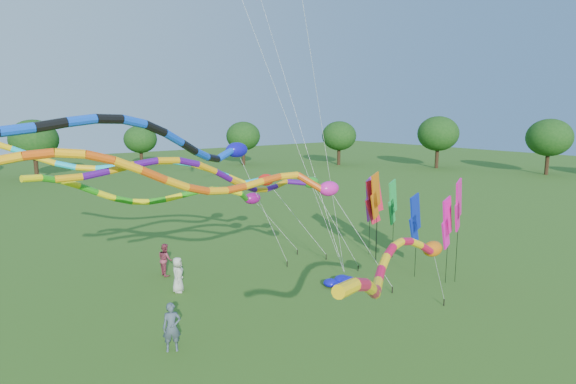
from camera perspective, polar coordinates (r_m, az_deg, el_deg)
ground at (r=19.74m, az=9.63°, el=-14.67°), size 160.00×160.00×0.00m
tree_ring at (r=19.70m, az=7.45°, el=2.28°), size 121.58×117.50×9.67m
tube_kite_red at (r=14.36m, az=13.64°, el=-7.88°), size 11.45×5.77×5.80m
tube_kite_orange at (r=16.84m, az=-6.45°, el=1.43°), size 14.51×1.61×7.60m
tube_kite_purple at (r=18.44m, az=-5.54°, el=1.57°), size 13.82×1.81×7.16m
tube_kite_blue at (r=17.59m, az=-14.99°, el=5.82°), size 15.23×5.10×8.66m
tube_kite_cyan at (r=23.64m, az=-13.47°, el=2.58°), size 14.48×5.57×7.37m
tube_kite_green at (r=22.84m, az=-12.07°, el=-0.28°), size 13.33×1.13×6.25m
banner_pole_orange at (r=25.48m, az=10.33°, el=-0.47°), size 1.13×0.45×4.94m
banner_pole_green at (r=26.62m, az=12.29°, el=-1.22°), size 1.12×0.45×4.42m
banner_pole_red at (r=26.00m, az=10.16°, el=-1.10°), size 1.15×0.34×4.56m
banner_pole_violet at (r=26.98m, az=9.58°, el=-0.90°), size 1.09×0.56×4.46m
banner_pole_blue_a at (r=23.81m, az=14.81°, el=-3.14°), size 1.15×0.32×4.20m
banner_pole_magenta_a at (r=23.38m, az=18.30°, el=-3.52°), size 1.15×0.34×4.21m
banner_pole_magenta_b at (r=23.52m, az=19.53°, el=-1.53°), size 1.11×0.49×5.02m
blue_nylon_heap at (r=22.89m, az=6.10°, el=-10.57°), size 1.10×1.07×0.44m
person_a at (r=22.45m, az=-12.93°, el=-9.53°), size 0.89×0.93×1.61m
person_b at (r=17.34m, az=-13.62°, el=-15.31°), size 0.73×0.62×1.69m
person_c at (r=24.76m, az=-14.34°, el=-7.74°), size 0.66×0.82×1.61m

